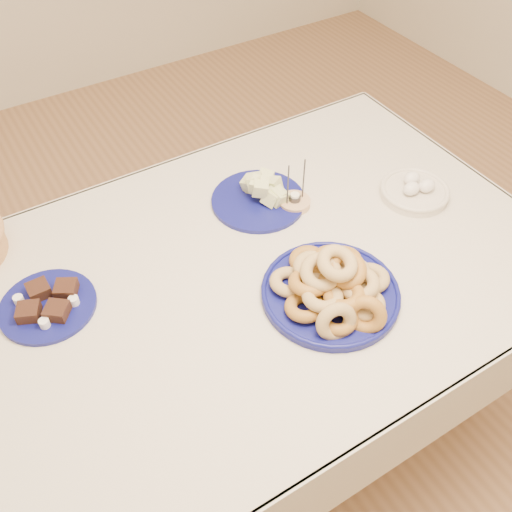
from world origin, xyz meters
name	(u,v)px	position (x,y,z in m)	size (l,w,h in m)	color
ground	(249,409)	(0.00, 0.00, 0.00)	(5.00, 5.00, 0.00)	#966B47
dining_table	(247,296)	(0.00, 0.00, 0.64)	(1.71, 1.11, 0.75)	brown
donut_platter	(333,288)	(0.14, -0.20, 0.79)	(0.47, 0.47, 0.16)	navy
melon_plate	(261,195)	(0.18, 0.22, 0.77)	(0.36, 0.36, 0.10)	navy
brownie_plate	(48,304)	(-0.49, 0.15, 0.76)	(0.31, 0.31, 0.04)	navy
candle_holder	(295,202)	(0.26, 0.15, 0.77)	(0.10, 0.10, 0.16)	tan
egg_bowl	(415,191)	(0.59, 0.00, 0.77)	(0.22, 0.22, 0.07)	beige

